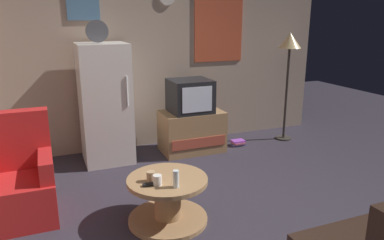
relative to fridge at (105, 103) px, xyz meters
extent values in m
plane|color=#2D2833|center=(0.78, -2.01, -0.75)|extent=(12.00, 12.00, 0.00)
cube|color=tan|center=(0.78, 0.44, 0.61)|extent=(5.20, 0.10, 2.73)
cube|color=#C64C2D|center=(1.75, 0.38, 0.91)|extent=(0.76, 0.02, 1.00)
cube|color=silver|center=(0.00, 0.00, 0.00)|extent=(0.60, 0.60, 1.50)
cylinder|color=silver|center=(0.22, -0.30, 0.20)|extent=(0.02, 0.02, 0.36)
cylinder|color=#4C4C51|center=(-0.05, -0.08, 0.89)|extent=(0.26, 0.04, 0.26)
cube|color=#9E754C|center=(1.14, -0.09, -0.47)|extent=(0.84, 0.52, 0.56)
cube|color=#AD4733|center=(1.14, -0.35, -0.56)|extent=(0.76, 0.01, 0.13)
cube|color=black|center=(1.11, -0.09, 0.03)|extent=(0.54, 0.50, 0.44)
cube|color=silver|center=(1.11, -0.34, 0.03)|extent=(0.41, 0.01, 0.33)
cylinder|color=#332D28|center=(2.64, -0.13, -0.74)|extent=(0.24, 0.24, 0.02)
cylinder|color=#332D28|center=(2.64, -0.13, -0.05)|extent=(0.04, 0.04, 1.40)
cone|color=#F2D18C|center=(2.64, -0.13, 0.73)|extent=(0.32, 0.32, 0.22)
cylinder|color=#9E754C|center=(0.25, -1.72, -0.73)|extent=(0.72, 0.72, 0.04)
cylinder|color=#9E754C|center=(0.25, -1.72, -0.54)|extent=(0.24, 0.24, 0.38)
cylinder|color=#9E754C|center=(0.25, -1.72, -0.35)|extent=(0.72, 0.72, 0.04)
cylinder|color=silver|center=(0.26, -1.92, -0.26)|extent=(0.05, 0.05, 0.15)
cylinder|color=silver|center=(0.13, -1.82, -0.29)|extent=(0.08, 0.08, 0.09)
cylinder|color=tan|center=(0.10, -1.73, -0.29)|extent=(0.08, 0.08, 0.09)
cube|color=black|center=(0.08, -1.81, -0.32)|extent=(0.15, 0.05, 0.02)
cube|color=red|center=(-1.02, -1.16, -0.55)|extent=(0.68, 0.68, 0.40)
cube|color=red|center=(-1.02, -0.90, -0.07)|extent=(0.68, 0.16, 0.56)
cube|color=red|center=(-0.74, -1.16, -0.25)|extent=(0.12, 0.60, 0.20)
cube|color=#595DB5|center=(1.85, -0.14, -0.74)|extent=(0.19, 0.12, 0.03)
cube|color=#B55968|center=(1.85, -0.14, -0.71)|extent=(0.16, 0.16, 0.02)
cube|color=purple|center=(1.85, -0.14, -0.69)|extent=(0.18, 0.13, 0.02)
camera|label=1|loc=(-0.67, -4.58, 1.04)|focal=34.38mm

